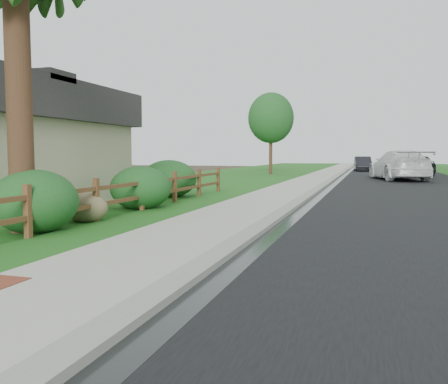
% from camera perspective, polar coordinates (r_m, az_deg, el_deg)
% --- Properties ---
extents(ground, '(120.00, 120.00, 0.00)m').
position_cam_1_polar(ground, '(5.71, -12.16, -12.66)').
color(ground, '#382B1E').
extents(road, '(8.00, 90.00, 0.02)m').
position_cam_1_polar(road, '(39.83, 19.88, 1.92)').
color(road, black).
rests_on(road, ground).
extents(curb, '(0.40, 90.00, 0.12)m').
position_cam_1_polar(curb, '(39.84, 13.84, 2.13)').
color(curb, gray).
rests_on(curb, ground).
extents(wet_gutter, '(0.50, 90.00, 0.00)m').
position_cam_1_polar(wet_gutter, '(39.83, 14.34, 2.07)').
color(wet_gutter, black).
rests_on(wet_gutter, road).
extents(sidewalk, '(2.20, 90.00, 0.10)m').
position_cam_1_polar(sidewalk, '(39.94, 11.97, 2.16)').
color(sidewalk, '#A8A292').
rests_on(sidewalk, ground).
extents(grass_strip, '(1.60, 90.00, 0.06)m').
position_cam_1_polar(grass_strip, '(40.16, 9.27, 2.18)').
color(grass_strip, '#1A5217').
rests_on(grass_strip, ground).
extents(lawn_near, '(9.00, 90.00, 0.04)m').
position_cam_1_polar(lawn_near, '(41.19, 2.08, 2.29)').
color(lawn_near, '#1A5217').
rests_on(lawn_near, ground).
extents(ranch_fence, '(0.12, 16.92, 1.10)m').
position_cam_1_polar(ranch_fence, '(12.84, -12.26, -0.27)').
color(ranch_fence, '#4E2E1A').
rests_on(ranch_fence, ground).
extents(white_suv, '(4.01, 6.90, 1.88)m').
position_cam_1_polar(white_suv, '(32.36, 20.31, 3.04)').
color(white_suv, silver).
rests_on(white_suv, road).
extents(dark_car_mid, '(2.66, 5.07, 1.64)m').
position_cam_1_polar(dark_car_mid, '(38.56, 22.06, 3.02)').
color(dark_car_mid, black).
rests_on(dark_car_mid, road).
extents(dark_car_far, '(1.84, 4.42, 1.42)m').
position_cam_1_polar(dark_car_far, '(48.13, 16.34, 3.28)').
color(dark_car_far, black).
rests_on(dark_car_far, road).
extents(boulder, '(1.18, 0.92, 0.74)m').
position_cam_1_polar(boulder, '(12.02, -16.25, -1.85)').
color(boulder, brown).
rests_on(boulder, ground).
extents(shrub_a, '(2.34, 2.34, 1.36)m').
position_cam_1_polar(shrub_a, '(10.77, -21.82, -1.08)').
color(shrub_a, '#18451D').
rests_on(shrub_a, ground).
extents(shrub_c, '(1.96, 1.96, 1.32)m').
position_cam_1_polar(shrub_c, '(14.48, -9.99, 0.48)').
color(shrub_c, '#18451D').
rests_on(shrub_c, ground).
extents(shrub_d, '(2.44, 2.44, 1.46)m').
position_cam_1_polar(shrub_d, '(18.34, -6.64, 1.58)').
color(shrub_d, '#18451D').
rests_on(shrub_d, ground).
extents(tree_mid_left, '(3.71, 3.71, 6.63)m').
position_cam_1_polar(tree_mid_left, '(38.92, 5.67, 8.84)').
color(tree_mid_left, '#382517').
rests_on(tree_mid_left, ground).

